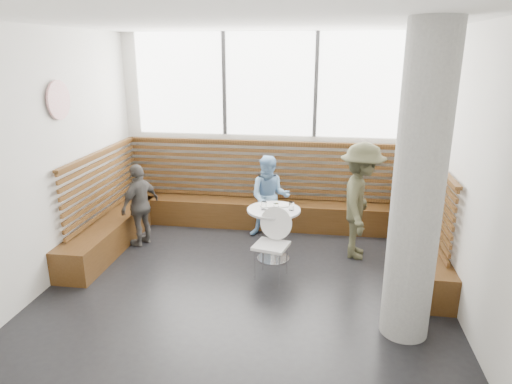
# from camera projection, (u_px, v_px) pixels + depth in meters

# --- Properties ---
(room) EXTENTS (5.00, 5.00, 3.20)m
(room) POSITION_uv_depth(u_px,v_px,m) (243.00, 168.00, 5.30)
(room) COLOR silver
(room) RESTS_ON ground
(booth) EXTENTS (5.00, 2.50, 1.44)m
(booth) POSITION_uv_depth(u_px,v_px,m) (263.00, 213.00, 7.32)
(booth) COLOR #422810
(booth) RESTS_ON ground
(concrete_column) EXTENTS (0.50, 0.50, 3.20)m
(concrete_column) POSITION_uv_depth(u_px,v_px,m) (418.00, 190.00, 4.46)
(concrete_column) COLOR gray
(concrete_column) RESTS_ON ground
(wall_art) EXTENTS (0.03, 0.50, 0.50)m
(wall_art) POSITION_uv_depth(u_px,v_px,m) (59.00, 100.00, 5.81)
(wall_art) COLOR white
(wall_art) RESTS_ON room
(cafe_table) EXTENTS (0.75, 0.75, 0.77)m
(cafe_table) POSITION_uv_depth(u_px,v_px,m) (274.00, 224.00, 6.47)
(cafe_table) COLOR silver
(cafe_table) RESTS_ON ground
(cafe_chair) EXTENTS (0.44, 0.43, 0.93)m
(cafe_chair) POSITION_uv_depth(u_px,v_px,m) (272.00, 237.00, 6.03)
(cafe_chair) COLOR white
(cafe_chair) RESTS_ON ground
(adult_man) EXTENTS (0.75, 1.16, 1.70)m
(adult_man) POSITION_uv_depth(u_px,v_px,m) (361.00, 201.00, 6.51)
(adult_man) COLOR #43432C
(adult_man) RESTS_ON ground
(child_back) EXTENTS (0.67, 0.54, 1.34)m
(child_back) POSITION_uv_depth(u_px,v_px,m) (270.00, 197.00, 7.27)
(child_back) COLOR #83B3E4
(child_back) RESTS_ON ground
(child_left) EXTENTS (0.56, 0.81, 1.28)m
(child_left) POSITION_uv_depth(u_px,v_px,m) (140.00, 205.00, 6.98)
(child_left) COLOR #504C48
(child_left) RESTS_ON ground
(plate_near) EXTENTS (0.20, 0.20, 0.01)m
(plate_near) POSITION_uv_depth(u_px,v_px,m) (267.00, 205.00, 6.54)
(plate_near) COLOR white
(plate_near) RESTS_ON cafe_table
(plate_far) EXTENTS (0.22, 0.22, 0.02)m
(plate_far) POSITION_uv_depth(u_px,v_px,m) (283.00, 205.00, 6.56)
(plate_far) COLOR white
(plate_far) RESTS_ON cafe_table
(glass_left) EXTENTS (0.08, 0.08, 0.12)m
(glass_left) POSITION_uv_depth(u_px,v_px,m) (264.00, 205.00, 6.37)
(glass_left) COLOR white
(glass_left) RESTS_ON cafe_table
(glass_mid) EXTENTS (0.07, 0.07, 0.11)m
(glass_mid) POSITION_uv_depth(u_px,v_px,m) (276.00, 207.00, 6.31)
(glass_mid) COLOR white
(glass_mid) RESTS_ON cafe_table
(glass_right) EXTENTS (0.07, 0.07, 0.12)m
(glass_right) POSITION_uv_depth(u_px,v_px,m) (291.00, 206.00, 6.35)
(glass_right) COLOR white
(glass_right) RESTS_ON cafe_table
(menu_card) EXTENTS (0.20, 0.15, 0.00)m
(menu_card) POSITION_uv_depth(u_px,v_px,m) (273.00, 213.00, 6.26)
(menu_card) COLOR #A5C64C
(menu_card) RESTS_ON cafe_table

